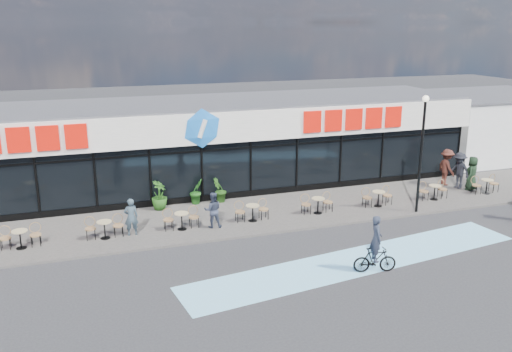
{
  "coord_description": "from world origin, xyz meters",
  "views": [
    {
      "loc": [
        -5.59,
        -17.94,
        8.61
      ],
      "look_at": [
        1.61,
        3.5,
        2.18
      ],
      "focal_mm": 38.0,
      "sensor_mm": 36.0,
      "label": 1
    }
  ],
  "objects_px": {
    "pedestrian_a": "(459,170)",
    "pedestrian_b": "(447,167)",
    "lamp_post": "(422,145)",
    "patron_left": "(131,217)",
    "potted_plant_left": "(159,195)",
    "pedestrian_c": "(472,173)",
    "potted_plant_mid": "(197,191)",
    "patron_right": "(213,210)",
    "potted_plant_right": "(220,190)",
    "cyclist_a": "(375,252)"
  },
  "relations": [
    {
      "from": "potted_plant_mid",
      "to": "patron_right",
      "type": "height_order",
      "value": "patron_right"
    },
    {
      "from": "lamp_post",
      "to": "pedestrian_a",
      "type": "relative_size",
      "value": 2.79
    },
    {
      "from": "potted_plant_left",
      "to": "pedestrian_c",
      "type": "distance_m",
      "value": 16.18
    },
    {
      "from": "lamp_post",
      "to": "patron_left",
      "type": "relative_size",
      "value": 3.42
    },
    {
      "from": "pedestrian_a",
      "to": "pedestrian_c",
      "type": "distance_m",
      "value": 0.66
    },
    {
      "from": "pedestrian_c",
      "to": "cyclist_a",
      "type": "relative_size",
      "value": 0.84
    },
    {
      "from": "potted_plant_right",
      "to": "pedestrian_c",
      "type": "bearing_deg",
      "value": -9.62
    },
    {
      "from": "lamp_post",
      "to": "potted_plant_mid",
      "type": "height_order",
      "value": "lamp_post"
    },
    {
      "from": "patron_right",
      "to": "pedestrian_a",
      "type": "bearing_deg",
      "value": -162.97
    },
    {
      "from": "potted_plant_left",
      "to": "pedestrian_b",
      "type": "bearing_deg",
      "value": -3.44
    },
    {
      "from": "patron_right",
      "to": "pedestrian_c",
      "type": "xyz_separation_m",
      "value": [
        14.22,
        0.95,
        0.12
      ]
    },
    {
      "from": "potted_plant_mid",
      "to": "pedestrian_c",
      "type": "relative_size",
      "value": 0.69
    },
    {
      "from": "lamp_post",
      "to": "patron_right",
      "type": "relative_size",
      "value": 3.46
    },
    {
      "from": "lamp_post",
      "to": "potted_plant_left",
      "type": "xyz_separation_m",
      "value": [
        -11.3,
        4.17,
        -2.51
      ]
    },
    {
      "from": "pedestrian_a",
      "to": "lamp_post",
      "type": "bearing_deg",
      "value": -71.79
    },
    {
      "from": "potted_plant_left",
      "to": "potted_plant_right",
      "type": "height_order",
      "value": "potted_plant_left"
    },
    {
      "from": "pedestrian_a",
      "to": "cyclist_a",
      "type": "height_order",
      "value": "cyclist_a"
    },
    {
      "from": "potted_plant_mid",
      "to": "patron_right",
      "type": "xyz_separation_m",
      "value": [
        -0.03,
        -3.36,
        0.16
      ]
    },
    {
      "from": "potted_plant_mid",
      "to": "pedestrian_a",
      "type": "height_order",
      "value": "pedestrian_a"
    },
    {
      "from": "patron_left",
      "to": "cyclist_a",
      "type": "relative_size",
      "value": 0.74
    },
    {
      "from": "potted_plant_right",
      "to": "cyclist_a",
      "type": "xyz_separation_m",
      "value": [
        3.31,
        -9.05,
        0.08
      ]
    },
    {
      "from": "potted_plant_mid",
      "to": "patron_left",
      "type": "relative_size",
      "value": 0.78
    },
    {
      "from": "lamp_post",
      "to": "cyclist_a",
      "type": "bearing_deg",
      "value": -136.43
    },
    {
      "from": "pedestrian_a",
      "to": "pedestrian_c",
      "type": "relative_size",
      "value": 1.08
    },
    {
      "from": "patron_right",
      "to": "potted_plant_left",
      "type": "bearing_deg",
      "value": -48.53
    },
    {
      "from": "potted_plant_right",
      "to": "pedestrian_b",
      "type": "distance_m",
      "value": 12.45
    },
    {
      "from": "pedestrian_a",
      "to": "pedestrian_b",
      "type": "height_order",
      "value": "pedestrian_b"
    },
    {
      "from": "lamp_post",
      "to": "pedestrian_b",
      "type": "distance_m",
      "value": 5.65
    },
    {
      "from": "pedestrian_a",
      "to": "pedestrian_b",
      "type": "distance_m",
      "value": 0.76
    },
    {
      "from": "patron_left",
      "to": "pedestrian_b",
      "type": "height_order",
      "value": "pedestrian_b"
    },
    {
      "from": "patron_left",
      "to": "pedestrian_b",
      "type": "bearing_deg",
      "value": -174.4
    },
    {
      "from": "patron_left",
      "to": "cyclist_a",
      "type": "bearing_deg",
      "value": 141.26
    },
    {
      "from": "potted_plant_left",
      "to": "cyclist_a",
      "type": "xyz_separation_m",
      "value": [
        6.26,
        -8.97,
        0.01
      ]
    },
    {
      "from": "lamp_post",
      "to": "potted_plant_mid",
      "type": "distance_m",
      "value": 10.76
    },
    {
      "from": "potted_plant_mid",
      "to": "pedestrian_a",
      "type": "bearing_deg",
      "value": -7.93
    },
    {
      "from": "pedestrian_a",
      "to": "pedestrian_b",
      "type": "relative_size",
      "value": 0.99
    },
    {
      "from": "pedestrian_c",
      "to": "potted_plant_mid",
      "type": "bearing_deg",
      "value": -44.26
    },
    {
      "from": "pedestrian_a",
      "to": "potted_plant_right",
      "type": "bearing_deg",
      "value": -109.96
    },
    {
      "from": "potted_plant_left",
      "to": "potted_plant_mid",
      "type": "distance_m",
      "value": 1.86
    },
    {
      "from": "potted_plant_right",
      "to": "cyclist_a",
      "type": "height_order",
      "value": "cyclist_a"
    },
    {
      "from": "potted_plant_mid",
      "to": "patron_left",
      "type": "xyz_separation_m",
      "value": [
        -3.45,
        -3.15,
        0.17
      ]
    },
    {
      "from": "lamp_post",
      "to": "potted_plant_left",
      "type": "bearing_deg",
      "value": 159.74
    },
    {
      "from": "potted_plant_mid",
      "to": "patron_right",
      "type": "relative_size",
      "value": 0.79
    },
    {
      "from": "pedestrian_c",
      "to": "patron_left",
      "type": "bearing_deg",
      "value": -32.22
    },
    {
      "from": "pedestrian_a",
      "to": "pedestrian_b",
      "type": "bearing_deg",
      "value": -173.08
    },
    {
      "from": "pedestrian_b",
      "to": "patron_left",
      "type": "bearing_deg",
      "value": 101.22
    },
    {
      "from": "potted_plant_left",
      "to": "patron_right",
      "type": "distance_m",
      "value": 3.58
    },
    {
      "from": "potted_plant_right",
      "to": "patron_left",
      "type": "relative_size",
      "value": 0.78
    },
    {
      "from": "pedestrian_b",
      "to": "cyclist_a",
      "type": "distance_m",
      "value": 12.15
    },
    {
      "from": "patron_right",
      "to": "pedestrian_b",
      "type": "relative_size",
      "value": 0.79
    }
  ]
}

